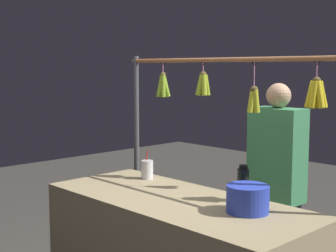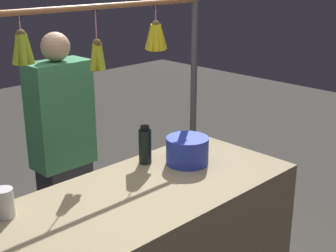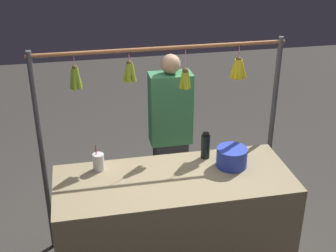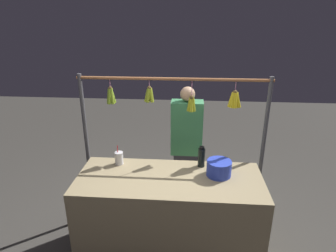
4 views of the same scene
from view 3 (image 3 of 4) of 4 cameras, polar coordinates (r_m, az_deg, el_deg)
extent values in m
cube|color=tan|center=(3.82, 0.75, -12.21)|extent=(1.83, 0.75, 0.91)
cylinder|color=#4C4C51|center=(4.27, 12.51, -1.24)|extent=(0.04, 0.04, 1.83)
cylinder|color=#4C4C51|center=(3.96, -15.17, -3.87)|extent=(0.04, 0.04, 1.83)
cylinder|color=#9E6038|center=(3.66, -0.85, 9.52)|extent=(2.06, 0.03, 0.03)
torus|color=black|center=(3.83, 8.80, 9.69)|extent=(0.04, 0.01, 0.04)
cylinder|color=pink|center=(3.85, 8.75, 8.87)|extent=(0.01, 0.01, 0.11)
sphere|color=brown|center=(3.87, 8.69, 8.09)|extent=(0.05, 0.05, 0.05)
cylinder|color=yellow|center=(3.88, 8.15, 6.95)|extent=(0.07, 0.04, 0.16)
cylinder|color=yellow|center=(3.86, 8.44, 6.84)|extent=(0.06, 0.06, 0.17)
cylinder|color=yellow|center=(3.86, 8.82, 6.82)|extent=(0.04, 0.07, 0.16)
cylinder|color=yellow|center=(3.89, 9.11, 6.94)|extent=(0.08, 0.06, 0.17)
cylinder|color=yellow|center=(3.91, 8.96, 7.07)|extent=(0.07, 0.05, 0.17)
cylinder|color=yellow|center=(3.92, 8.53, 7.14)|extent=(0.04, 0.06, 0.16)
cylinder|color=yellow|center=(3.91, 8.23, 7.10)|extent=(0.06, 0.07, 0.17)
torus|color=black|center=(3.71, 2.18, 9.42)|extent=(0.04, 0.02, 0.04)
cylinder|color=pink|center=(3.73, 2.15, 8.09)|extent=(0.01, 0.01, 0.18)
sphere|color=brown|center=(3.76, 2.13, 6.81)|extent=(0.05, 0.05, 0.05)
cylinder|color=gold|center=(3.78, 1.83, 5.71)|extent=(0.06, 0.04, 0.16)
cylinder|color=gold|center=(3.77, 2.16, 5.63)|extent=(0.04, 0.07, 0.16)
cylinder|color=gold|center=(3.79, 2.40, 5.74)|extent=(0.06, 0.04, 0.15)
cylinder|color=gold|center=(3.80, 2.08, 5.83)|extent=(0.04, 0.07, 0.16)
torus|color=black|center=(3.63, -4.82, 8.99)|extent=(0.04, 0.01, 0.04)
cylinder|color=pink|center=(3.64, -4.79, 8.33)|extent=(0.01, 0.01, 0.08)
sphere|color=brown|center=(3.66, -4.77, 7.70)|extent=(0.05, 0.05, 0.05)
cylinder|color=#9AB127|center=(3.68, -5.09, 6.58)|extent=(0.07, 0.04, 0.15)
cylinder|color=#9AB127|center=(3.66, -4.83, 6.48)|extent=(0.05, 0.07, 0.16)
cylinder|color=#9AB127|center=(3.67, -4.39, 6.57)|extent=(0.06, 0.05, 0.16)
cylinder|color=#9AB127|center=(3.70, -4.49, 6.70)|extent=(0.05, 0.05, 0.16)
cylinder|color=#9AB127|center=(3.70, -4.92, 6.70)|extent=(0.05, 0.06, 0.16)
torus|color=black|center=(3.61, -11.54, 8.45)|extent=(0.04, 0.01, 0.04)
cylinder|color=pink|center=(3.62, -11.47, 7.73)|extent=(0.01, 0.01, 0.09)
sphere|color=brown|center=(3.64, -11.41, 7.05)|extent=(0.05, 0.05, 0.05)
cylinder|color=#84AA29|center=(3.67, -11.63, 5.76)|extent=(0.06, 0.04, 0.17)
cylinder|color=#84AA29|center=(3.65, -11.43, 5.68)|extent=(0.05, 0.07, 0.18)
cylinder|color=#84AA29|center=(3.65, -11.02, 5.74)|extent=(0.05, 0.05, 0.17)
cylinder|color=#84AA29|center=(3.68, -11.04, 5.89)|extent=(0.06, 0.06, 0.18)
cylinder|color=#84AA29|center=(3.68, -11.36, 5.90)|extent=(0.04, 0.07, 0.17)
cylinder|color=black|center=(3.80, 4.63, -2.55)|extent=(0.07, 0.07, 0.20)
cylinder|color=black|center=(3.74, 4.69, -1.03)|extent=(0.05, 0.05, 0.02)
cylinder|color=blue|center=(3.71, 7.85, -3.83)|extent=(0.24, 0.24, 0.16)
cylinder|color=silver|center=(3.67, -8.54, -4.39)|extent=(0.09, 0.09, 0.14)
cylinder|color=red|center=(3.65, -8.79, -3.91)|extent=(0.01, 0.04, 0.21)
cube|color=#2D2D38|center=(4.59, 0.29, -6.14)|extent=(0.31, 0.21, 0.77)
cube|color=#3F8C59|center=(4.25, 0.31, 2.17)|extent=(0.39, 0.21, 0.67)
sphere|color=tan|center=(4.09, 0.32, 7.63)|extent=(0.18, 0.18, 0.18)
camera|label=1|loc=(3.11, 56.88, -7.09)|focal=53.08mm
camera|label=2|loc=(1.69, -36.28, -8.57)|focal=51.58mm
camera|label=4|loc=(1.04, 43.58, -5.13)|focal=30.96mm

